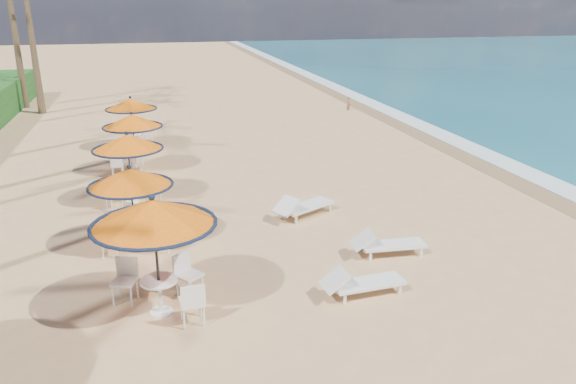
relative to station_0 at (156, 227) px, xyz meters
name	(u,v)px	position (x,y,z in m)	size (l,w,h in m)	color
ground	(361,279)	(4.64, 0.36, -1.95)	(160.00, 160.00, 0.00)	tan
foam_strip	(477,151)	(13.94, 10.36, -1.95)	(1.20, 140.00, 0.04)	white
wetsand_band	(459,152)	(13.04, 10.36, -1.95)	(1.40, 140.00, 0.02)	olive
station_0	(156,227)	(0.00, 0.00, 0.00)	(2.56, 2.56, 2.67)	black
station_1	(129,188)	(-0.59, 3.51, -0.27)	(2.21, 2.21, 2.30)	black
station_2	(128,151)	(-0.68, 7.25, -0.23)	(2.26, 2.29, 2.36)	black
station_3	(131,128)	(-0.64, 10.78, -0.24)	(2.24, 2.25, 2.34)	black
station_4	(132,108)	(-0.65, 14.60, -0.17)	(2.24, 2.27, 2.34)	black
lounger_near	(360,282)	(4.34, -0.36, -1.63)	(1.96, 0.74, 0.69)	white
lounger_mid	(386,244)	(5.73, 1.45, -1.63)	(1.98, 0.73, 0.70)	white
lounger_far	(302,206)	(4.36, 4.60, -1.60)	(2.14, 1.58, 0.75)	white
person	(348,103)	(11.64, 20.62, -1.51)	(0.32, 0.21, 0.88)	#885F45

